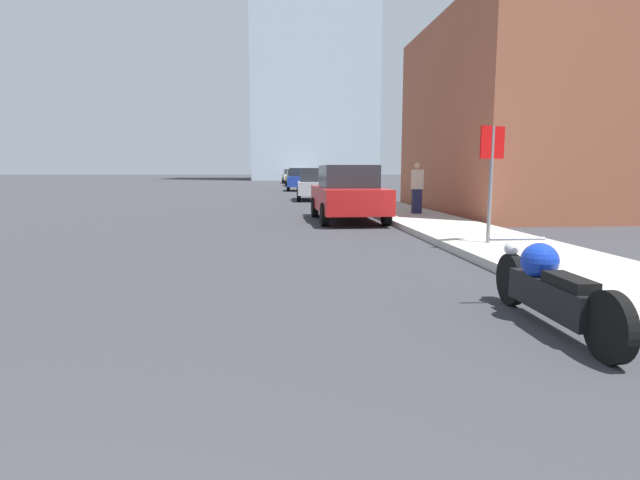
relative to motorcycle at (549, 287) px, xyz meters
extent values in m
cube|color=#B2ADA3|center=(1.75, 35.68, -0.32)|extent=(2.25, 240.00, 0.15)
cube|color=#9E563D|center=(8.68, 12.92, 3.00)|extent=(11.22, 9.31, 6.78)
cube|color=silver|center=(4.15, 83.37, 28.80)|extent=(20.08, 20.08, 58.38)
cylinder|color=black|center=(0.02, 0.81, -0.10)|extent=(0.12, 0.59, 0.58)
cylinder|color=black|center=(-0.03, -0.93, -0.10)|extent=(0.12, 0.59, 0.58)
cube|color=black|center=(0.00, -0.06, -0.08)|extent=(0.28, 1.33, 0.31)
sphere|color=#1433AD|center=(0.01, 0.20, 0.22)|extent=(0.37, 0.37, 0.37)
cube|color=black|center=(-0.01, -0.34, 0.13)|extent=(0.23, 0.61, 0.10)
sphere|color=silver|center=(0.02, 0.84, 0.25)|extent=(0.16, 0.16, 0.16)
cylinder|color=silver|center=(0.02, 0.71, 0.38)|extent=(0.62, 0.05, 0.04)
cube|color=red|center=(-0.40, 10.45, 0.28)|extent=(1.88, 4.47, 0.69)
cube|color=#23282D|center=(-0.40, 10.45, 0.95)|extent=(1.57, 2.16, 0.66)
cylinder|color=black|center=(-1.28, 11.82, -0.07)|extent=(0.21, 0.64, 0.64)
cylinder|color=black|center=(0.45, 11.84, -0.07)|extent=(0.21, 0.64, 0.64)
cylinder|color=black|center=(-1.25, 9.06, -0.07)|extent=(0.21, 0.64, 0.64)
cylinder|color=black|center=(0.48, 9.08, -0.07)|extent=(0.21, 0.64, 0.64)
cube|color=#BCBCC1|center=(-0.51, 21.38, 0.24)|extent=(1.90, 4.19, 0.63)
cube|color=#23282D|center=(-0.51, 21.38, 0.91)|extent=(1.54, 2.04, 0.70)
cylinder|color=black|center=(-1.25, 22.69, -0.07)|extent=(0.23, 0.65, 0.64)
cylinder|color=black|center=(0.36, 22.61, -0.07)|extent=(0.23, 0.65, 0.64)
cylinder|color=black|center=(-1.38, 20.14, -0.07)|extent=(0.23, 0.65, 0.64)
cylinder|color=black|center=(0.23, 20.06, -0.07)|extent=(0.23, 0.65, 0.64)
cube|color=#1E3899|center=(-0.59, 33.65, 0.32)|extent=(2.04, 3.92, 0.76)
cube|color=#23282D|center=(-0.59, 33.65, 1.01)|extent=(1.66, 1.92, 0.62)
cylinder|color=black|center=(-1.40, 34.88, -0.06)|extent=(0.24, 0.68, 0.67)
cylinder|color=black|center=(0.34, 34.78, -0.06)|extent=(0.24, 0.68, 0.67)
cylinder|color=black|center=(-1.53, 32.51, -0.06)|extent=(0.24, 0.68, 0.67)
cylinder|color=black|center=(0.21, 32.41, -0.06)|extent=(0.24, 0.68, 0.67)
cube|color=gold|center=(-0.46, 45.89, 0.25)|extent=(1.77, 4.41, 0.66)
cube|color=#23282D|center=(-0.46, 45.89, 0.88)|extent=(1.48, 2.13, 0.59)
cylinder|color=black|center=(-1.29, 47.23, -0.08)|extent=(0.21, 0.63, 0.63)
cylinder|color=black|center=(0.33, 47.26, -0.08)|extent=(0.21, 0.63, 0.63)
cylinder|color=black|center=(-1.24, 44.51, -0.08)|extent=(0.21, 0.63, 0.63)
cylinder|color=black|center=(0.37, 44.54, -0.08)|extent=(0.21, 0.63, 0.63)
cube|color=silver|center=(-0.48, 56.76, 0.33)|extent=(1.96, 4.56, 0.73)
cube|color=#23282D|center=(-0.48, 56.76, 1.00)|extent=(1.60, 2.22, 0.61)
cylinder|color=black|center=(-1.38, 58.12, -0.04)|extent=(0.23, 0.72, 0.71)
cylinder|color=black|center=(0.30, 58.19, -0.04)|extent=(0.23, 0.72, 0.71)
cylinder|color=black|center=(-1.27, 55.34, -0.04)|extent=(0.23, 0.72, 0.71)
cylinder|color=black|center=(0.42, 55.41, -0.04)|extent=(0.23, 0.72, 0.71)
cylinder|color=slate|center=(1.43, 4.60, 0.85)|extent=(0.07, 0.07, 2.19)
cube|color=red|center=(1.43, 4.60, 1.64)|extent=(0.57, 0.26, 0.60)
cube|color=#1E2347|center=(1.96, 11.20, 0.15)|extent=(0.29, 0.20, 0.78)
cube|color=beige|center=(1.96, 11.20, 0.85)|extent=(0.36, 0.20, 0.62)
sphere|color=tan|center=(1.96, 11.20, 1.27)|extent=(0.23, 0.23, 0.23)
camera|label=1|loc=(-2.66, -4.49, 1.12)|focal=28.00mm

